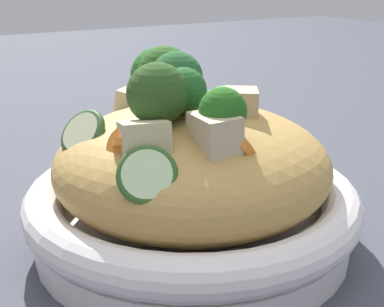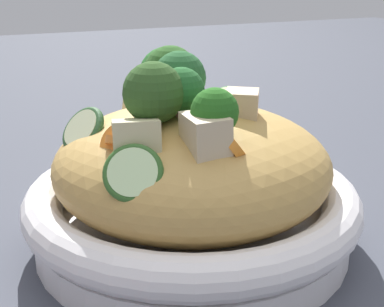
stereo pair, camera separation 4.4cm
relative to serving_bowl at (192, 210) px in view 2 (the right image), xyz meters
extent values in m
plane|color=#3F424C|center=(0.00, 0.00, -0.03)|extent=(3.00, 3.00, 0.00)
cylinder|color=white|center=(0.00, 0.00, -0.02)|extent=(0.26, 0.26, 0.02)
torus|color=white|center=(0.00, 0.00, 0.01)|extent=(0.28, 0.28, 0.03)
ellipsoid|color=tan|center=(0.00, 0.00, 0.04)|extent=(0.23, 0.23, 0.09)
torus|color=tan|center=(-0.02, -0.03, 0.06)|extent=(0.09, 0.09, 0.03)
torus|color=tan|center=(0.00, 0.00, 0.07)|extent=(0.09, 0.09, 0.03)
cone|color=#8CB077|center=(-0.01, -0.08, 0.07)|extent=(0.03, 0.03, 0.02)
sphere|color=#245F23|center=(-0.01, -0.08, 0.10)|extent=(0.07, 0.07, 0.05)
cone|color=#8EAE72|center=(0.00, -0.03, 0.09)|extent=(0.03, 0.03, 0.02)
sphere|color=#24582B|center=(0.00, -0.03, 0.11)|extent=(0.06, 0.06, 0.04)
cone|color=#91B570|center=(0.04, 0.01, 0.08)|extent=(0.03, 0.03, 0.01)
sphere|color=#2B4E20|center=(0.04, 0.01, 0.11)|extent=(0.07, 0.07, 0.05)
cone|color=#96AE68|center=(0.01, 0.01, 0.09)|extent=(0.02, 0.03, 0.02)
sphere|color=#225A27|center=(0.01, 0.01, 0.11)|extent=(0.05, 0.05, 0.04)
cone|color=#92B76E|center=(0.00, -0.05, 0.08)|extent=(0.02, 0.03, 0.02)
sphere|color=#295620|center=(0.00, -0.05, 0.11)|extent=(0.06, 0.06, 0.05)
cone|color=#94B76E|center=(0.01, 0.06, 0.08)|extent=(0.02, 0.03, 0.02)
sphere|color=#245F1C|center=(0.01, 0.06, 0.10)|extent=(0.05, 0.05, 0.03)
cylinder|color=orange|center=(0.01, 0.01, 0.09)|extent=(0.02, 0.02, 0.02)
cylinder|color=orange|center=(-0.03, 0.00, 0.09)|extent=(0.03, 0.03, 0.02)
cylinder|color=orange|center=(0.00, 0.07, 0.08)|extent=(0.02, 0.03, 0.02)
cylinder|color=orange|center=(0.07, 0.03, 0.08)|extent=(0.03, 0.03, 0.03)
cylinder|color=orange|center=(0.07, 0.03, 0.08)|extent=(0.03, 0.03, 0.02)
cylinder|color=beige|center=(-0.02, -0.01, 0.09)|extent=(0.04, 0.04, 0.03)
torus|color=#245930|center=(-0.02, -0.01, 0.09)|extent=(0.05, 0.05, 0.03)
cylinder|color=#C0E1A1|center=(0.07, 0.07, 0.07)|extent=(0.04, 0.04, 0.03)
torus|color=#2E5A22|center=(0.07, 0.07, 0.07)|extent=(0.05, 0.04, 0.04)
cylinder|color=beige|center=(0.08, -0.02, 0.07)|extent=(0.04, 0.04, 0.03)
torus|color=#2A5029|center=(0.08, -0.02, 0.07)|extent=(0.04, 0.05, 0.04)
cylinder|color=beige|center=(-0.04, -0.01, 0.09)|extent=(0.04, 0.04, 0.02)
torus|color=#2A5424|center=(-0.04, -0.01, 0.09)|extent=(0.05, 0.04, 0.03)
cube|color=#C8BE8B|center=(0.06, 0.03, 0.08)|extent=(0.04, 0.04, 0.03)
cube|color=#D1B089|center=(-0.04, 0.02, 0.09)|extent=(0.04, 0.04, 0.03)
cube|color=#C9BB90|center=(0.01, -0.09, 0.08)|extent=(0.04, 0.04, 0.03)
cube|color=#C8B48E|center=(0.02, 0.06, 0.09)|extent=(0.03, 0.04, 0.03)
camera|label=1|loc=(0.20, 0.36, 0.20)|focal=50.62mm
camera|label=2|loc=(0.16, 0.38, 0.20)|focal=50.62mm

